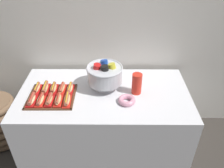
% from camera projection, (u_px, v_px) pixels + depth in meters
% --- Properties ---
extents(ground_plane, '(10.00, 10.00, 0.00)m').
position_uv_depth(ground_plane, '(105.00, 147.00, 2.47)').
color(ground_plane, '#38332D').
extents(back_wall, '(6.00, 0.10, 2.60)m').
position_uv_depth(back_wall, '(105.00, 14.00, 2.16)').
color(back_wall, silver).
rests_on(back_wall, ground_plane).
extents(buffet_table, '(1.55, 0.82, 0.74)m').
position_uv_depth(buffet_table, '(105.00, 121.00, 2.25)').
color(buffet_table, silver).
rests_on(buffet_table, ground_plane).
extents(serving_tray, '(0.41, 0.36, 0.01)m').
position_uv_depth(serving_tray, '(52.00, 97.00, 1.99)').
color(serving_tray, '#56331E').
rests_on(serving_tray, buffet_table).
extents(hot_dog_0, '(0.07, 0.17, 0.06)m').
position_uv_depth(hot_dog_0, '(32.00, 100.00, 1.91)').
color(hot_dog_0, '#B21414').
rests_on(hot_dog_0, serving_tray).
extents(hot_dog_1, '(0.07, 0.17, 0.06)m').
position_uv_depth(hot_dog_1, '(40.00, 100.00, 1.91)').
color(hot_dog_1, red).
rests_on(hot_dog_1, serving_tray).
extents(hot_dog_2, '(0.06, 0.15, 0.06)m').
position_uv_depth(hot_dog_2, '(49.00, 100.00, 1.91)').
color(hot_dog_2, red).
rests_on(hot_dog_2, serving_tray).
extents(hot_dog_3, '(0.07, 0.16, 0.06)m').
position_uv_depth(hot_dog_3, '(58.00, 100.00, 1.91)').
color(hot_dog_3, red).
rests_on(hot_dog_3, serving_tray).
extents(hot_dog_4, '(0.07, 0.19, 0.06)m').
position_uv_depth(hot_dog_4, '(67.00, 100.00, 1.91)').
color(hot_dog_4, red).
rests_on(hot_dog_4, serving_tray).
extents(hot_dog_5, '(0.06, 0.16, 0.06)m').
position_uv_depth(hot_dog_5, '(37.00, 89.00, 2.04)').
color(hot_dog_5, red).
rests_on(hot_dog_5, serving_tray).
extents(hot_dog_6, '(0.07, 0.18, 0.06)m').
position_uv_depth(hot_dog_6, '(45.00, 88.00, 2.04)').
color(hot_dog_6, '#B21414').
rests_on(hot_dog_6, serving_tray).
extents(hot_dog_7, '(0.07, 0.17, 0.06)m').
position_uv_depth(hot_dog_7, '(53.00, 89.00, 2.04)').
color(hot_dog_7, '#B21414').
rests_on(hot_dog_7, serving_tray).
extents(hot_dog_8, '(0.07, 0.16, 0.06)m').
position_uv_depth(hot_dog_8, '(62.00, 89.00, 2.04)').
color(hot_dog_8, red).
rests_on(hot_dog_8, serving_tray).
extents(hot_dog_9, '(0.06, 0.16, 0.06)m').
position_uv_depth(hot_dog_9, '(70.00, 89.00, 2.04)').
color(hot_dog_9, red).
rests_on(hot_dog_9, serving_tray).
extents(punch_bowl, '(0.33, 0.33, 0.26)m').
position_uv_depth(punch_bowl, '(105.00, 74.00, 2.03)').
color(punch_bowl, silver).
rests_on(punch_bowl, buffet_table).
extents(cup_stack, '(0.09, 0.09, 0.19)m').
position_uv_depth(cup_stack, '(137.00, 83.00, 2.00)').
color(cup_stack, red).
rests_on(cup_stack, buffet_table).
extents(donut, '(0.15, 0.15, 0.04)m').
position_uv_depth(donut, '(127.00, 100.00, 1.92)').
color(donut, pink).
rests_on(donut, buffet_table).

